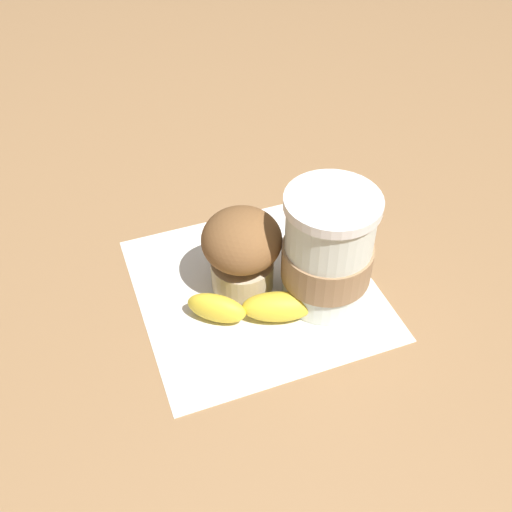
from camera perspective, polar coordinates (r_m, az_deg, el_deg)
name	(u,v)px	position (r m, az deg, el deg)	size (l,w,h in m)	color
ground_plane	(256,288)	(0.63, 0.00, -3.11)	(3.00, 3.00, 0.00)	#936D47
paper_napkin	(256,288)	(0.63, 0.00, -3.06)	(0.24, 0.24, 0.00)	white
coffee_cup	(328,252)	(0.59, 6.84, 0.35)	(0.09, 0.09, 0.13)	silver
muffin	(242,249)	(0.60, -1.36, 0.69)	(0.08, 0.08, 0.09)	beige
banana	(276,303)	(0.60, 1.96, -4.45)	(0.17, 0.11, 0.03)	yellow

